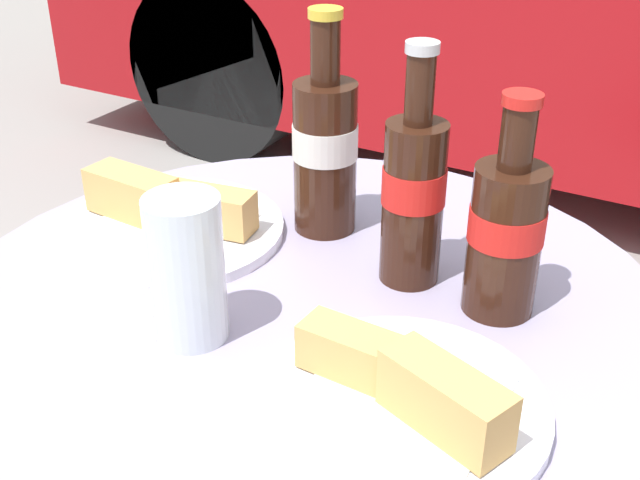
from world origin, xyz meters
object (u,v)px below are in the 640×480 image
(cola_bottle_center, at_px, (506,231))
(cola_bottle_left, at_px, (325,148))
(cola_bottle_right, at_px, (413,193))
(drinking_glass, at_px, (187,275))
(lunch_plate_near, at_px, (402,397))
(lunch_plate_far, at_px, (167,220))
(bistro_table, at_px, (303,438))

(cola_bottle_center, bearing_deg, cola_bottle_left, 164.54)
(cola_bottle_left, height_order, cola_bottle_right, cola_bottle_left)
(cola_bottle_right, distance_m, drinking_glass, 0.23)
(cola_bottle_right, height_order, lunch_plate_near, cola_bottle_right)
(lunch_plate_near, bearing_deg, cola_bottle_right, 112.97)
(lunch_plate_near, bearing_deg, cola_bottle_left, 130.50)
(cola_bottle_left, xyz_separation_m, lunch_plate_near, (0.21, -0.25, -0.08))
(drinking_glass, distance_m, lunch_plate_far, 0.21)
(bistro_table, xyz_separation_m, cola_bottle_center, (0.17, 0.08, 0.27))
(bistro_table, relative_size, lunch_plate_near, 3.18)
(cola_bottle_right, relative_size, lunch_plate_near, 1.02)
(cola_bottle_right, xyz_separation_m, cola_bottle_center, (0.10, -0.01, -0.01))
(bistro_table, xyz_separation_m, lunch_plate_near, (0.16, -0.10, 0.20))
(cola_bottle_left, distance_m, drinking_glass, 0.25)
(cola_bottle_right, relative_size, lunch_plate_far, 0.94)
(cola_bottle_right, distance_m, lunch_plate_near, 0.23)
(cola_bottle_right, distance_m, lunch_plate_far, 0.29)
(cola_bottle_center, bearing_deg, drinking_glass, -141.36)
(lunch_plate_far, bearing_deg, cola_bottle_right, 10.12)
(cola_bottle_center, bearing_deg, lunch_plate_far, -173.92)
(cola_bottle_left, bearing_deg, lunch_plate_near, -49.50)
(cola_bottle_left, height_order, lunch_plate_near, cola_bottle_left)
(bistro_table, bearing_deg, cola_bottle_right, 51.63)
(lunch_plate_far, bearing_deg, drinking_glass, -44.40)
(cola_bottle_left, height_order, cola_bottle_center, cola_bottle_left)
(bistro_table, relative_size, lunch_plate_far, 2.93)
(cola_bottle_right, height_order, lunch_plate_far, cola_bottle_right)
(lunch_plate_far, bearing_deg, cola_bottle_center, 6.08)
(cola_bottle_right, relative_size, drinking_glass, 1.76)
(cola_bottle_right, height_order, cola_bottle_center, cola_bottle_right)
(cola_bottle_right, xyz_separation_m, drinking_glass, (-0.13, -0.19, -0.03))
(lunch_plate_far, bearing_deg, bistro_table, -12.01)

